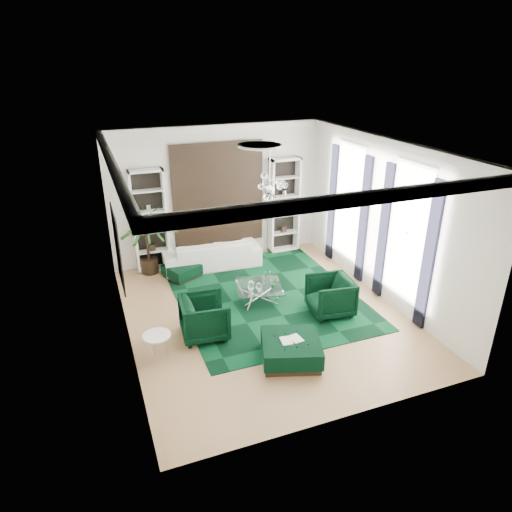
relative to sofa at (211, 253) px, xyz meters
name	(u,v)px	position (x,y,z in m)	size (l,w,h in m)	color
floor	(264,314)	(0.40, -2.95, -0.40)	(6.00, 7.00, 0.02)	tan
ceiling	(265,146)	(0.40, -2.95, 3.42)	(6.00, 7.00, 0.02)	white
wall_back	(218,194)	(0.40, 0.56, 1.51)	(6.00, 0.02, 3.80)	silver
wall_front	(354,318)	(0.40, -6.46, 1.51)	(6.00, 0.02, 3.80)	silver
wall_left	(119,257)	(-2.61, -2.95, 1.51)	(0.02, 7.00, 3.80)	silver
wall_right	(384,220)	(3.41, -2.95, 1.51)	(0.02, 7.00, 3.80)	silver
crown_molding	(265,152)	(0.40, -2.95, 3.31)	(6.00, 7.00, 0.18)	white
ceiling_medallion	(260,146)	(0.40, -2.65, 3.38)	(0.90, 0.90, 0.05)	white
tapestry	(218,194)	(0.40, 0.51, 1.51)	(2.50, 0.06, 2.80)	black
shelving_left	(150,222)	(-1.55, 0.36, 1.01)	(0.90, 0.38, 2.80)	white
shelving_right	(284,206)	(2.35, 0.36, 1.01)	(0.90, 0.38, 2.80)	white
painting	(118,248)	(-2.57, -2.35, 1.46)	(0.04, 1.30, 1.60)	black
window_near	(408,233)	(3.39, -3.85, 1.51)	(0.03, 1.10, 2.90)	white
curtain_near_a	(429,257)	(3.36, -4.63, 1.26)	(0.07, 0.30, 3.25)	black
curtain_near_b	(384,232)	(3.36, -3.07, 1.26)	(0.07, 0.30, 3.25)	black
window_far	(349,203)	(3.39, -1.45, 1.51)	(0.03, 1.10, 2.90)	white
curtain_far_a	(363,221)	(3.36, -2.23, 1.26)	(0.07, 0.30, 3.25)	black
curtain_far_b	(332,204)	(3.36, -0.67, 1.26)	(0.07, 0.30, 3.25)	black
rug	(266,296)	(0.75, -2.17, -0.38)	(4.20, 5.00, 0.02)	black
sofa	(211,253)	(0.00, 0.00, 0.00)	(2.67, 1.04, 0.78)	white
armchair_left	(204,317)	(-1.09, -3.31, 0.05)	(0.94, 0.97, 0.88)	black
armchair_right	(330,296)	(1.83, -3.42, 0.05)	(0.93, 0.96, 0.87)	black
coffee_table	(259,293)	(0.53, -2.28, -0.20)	(1.08, 1.08, 0.37)	white
ottoman_side	(182,271)	(-0.93, -0.40, -0.21)	(0.80, 0.80, 0.35)	black
ottoman_front	(291,350)	(0.25, -4.71, -0.17)	(1.11, 1.11, 0.44)	black
book	(291,339)	(0.25, -4.71, 0.07)	(0.43, 0.28, 0.03)	white
side_table	(158,347)	(-2.15, -3.76, -0.13)	(0.54, 0.54, 0.52)	white
palm	(146,229)	(-1.69, 0.20, 0.86)	(1.56, 1.56, 2.50)	#19591E
chandelier	(270,190)	(0.59, -2.74, 2.46)	(0.80, 0.80, 0.72)	white
table_plant	(273,283)	(0.80, -2.50, 0.11)	(0.15, 0.12, 0.26)	#19591E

